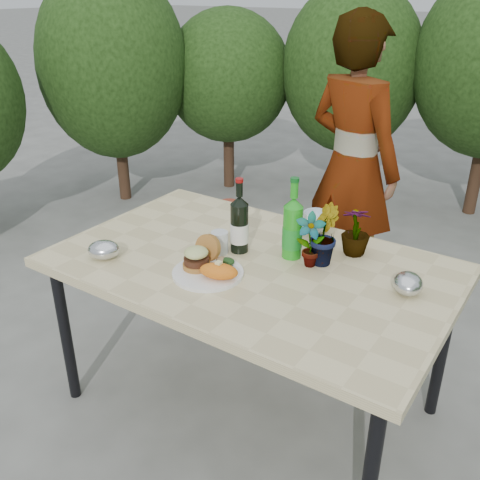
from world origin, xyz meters
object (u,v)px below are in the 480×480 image
Objects in this scene: patio_table at (251,274)px; person at (352,167)px; wine_bottle at (239,225)px; dinner_plate at (208,273)px.

patio_table is 1.16m from person.
dinner_plate is at bearing -102.80° from wine_bottle.
patio_table is at bearing 109.65° from person.
patio_table is 4.94× the size of wine_bottle.
patio_table is at bearing -46.86° from wine_bottle.
dinner_plate is at bearing 105.83° from person.
wine_bottle is at bearing 104.83° from person.
person reaches higher than wine_bottle.
dinner_plate is (-0.08, -0.19, 0.06)m from patio_table.
person is at bearing 89.05° from dinner_plate.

